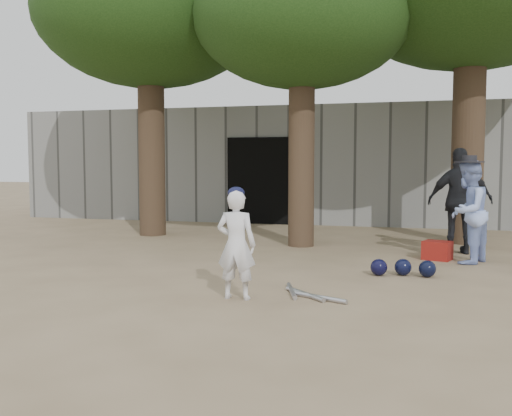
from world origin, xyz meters
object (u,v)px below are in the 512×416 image
(spectator_blue, at_px, (468,212))
(spectator_dark, at_px, (460,201))
(boy_player, at_px, (236,245))
(red_bag, at_px, (437,250))

(spectator_blue, bearing_deg, spectator_dark, -151.36)
(spectator_blue, relative_size, spectator_dark, 0.88)
(spectator_dark, bearing_deg, spectator_blue, 86.17)
(boy_player, relative_size, spectator_blue, 0.78)
(spectator_dark, bearing_deg, red_bag, 56.71)
(boy_player, relative_size, spectator_dark, 0.69)
(boy_player, distance_m, spectator_dark, 4.93)
(boy_player, distance_m, red_bag, 4.12)
(spectator_dark, xyz_separation_m, red_bag, (-0.38, -0.75, -0.75))
(red_bag, bearing_deg, spectator_blue, -26.81)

